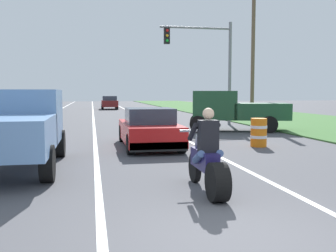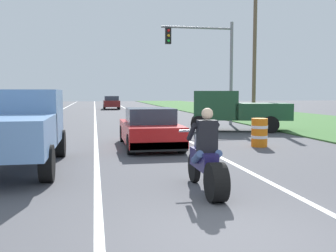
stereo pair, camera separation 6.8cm
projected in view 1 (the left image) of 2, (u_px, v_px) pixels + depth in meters
ground_plane at (245, 242)px, 5.00m from camera, size 160.00×160.00×0.00m
lane_stripe_left_solid at (33, 124)px, 23.53m from camera, size 0.14×120.00×0.01m
lane_stripe_right_solid at (151, 122)px, 24.90m from camera, size 0.14×120.00×0.01m
lane_stripe_centre_dashed at (94, 123)px, 24.21m from camera, size 0.14×120.00×0.01m
grass_verge_right at (297, 120)px, 26.83m from camera, size 10.00×120.00×0.06m
motorcycle_with_rider at (208, 162)px, 7.36m from camera, size 0.70×2.21×1.62m
sports_car_red at (149, 129)px, 13.60m from camera, size 1.84×4.30×1.37m
pickup_truck_left_lane_light_blue at (17, 125)px, 9.63m from camera, size 2.02×4.80×1.98m
pickup_truck_right_shoulder_dark_green at (233, 109)px, 19.28m from camera, size 5.14×3.14×1.98m
traffic_light_mast_near at (209, 57)px, 22.66m from camera, size 4.27×0.34×6.00m
utility_pole_roadside at (253, 54)px, 25.18m from camera, size 0.24×0.24×8.74m
construction_barrel_nearest at (259, 132)px, 13.74m from camera, size 0.58×0.58×1.00m
distant_car_far_ahead at (109, 102)px, 44.36m from camera, size 1.80×4.00×1.50m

